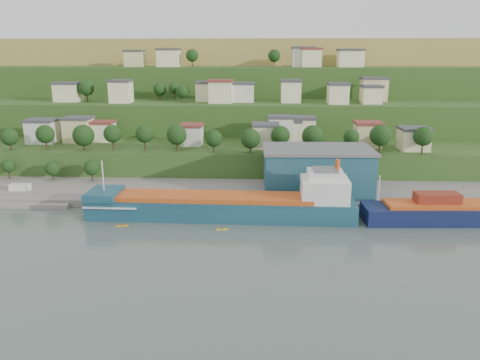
# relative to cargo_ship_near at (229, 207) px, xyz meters

# --- Properties ---
(ground) EXTENTS (500.00, 500.00, 0.00)m
(ground) POSITION_rel_cargo_ship_near_xyz_m (-9.19, -9.00, -2.78)
(ground) COLOR #45544E
(ground) RESTS_ON ground
(quay) EXTENTS (220.00, 26.00, 4.00)m
(quay) POSITION_rel_cargo_ship_near_xyz_m (10.81, 19.00, -2.78)
(quay) COLOR slate
(quay) RESTS_ON ground
(pebble_beach) EXTENTS (40.00, 18.00, 2.40)m
(pebble_beach) POSITION_rel_cargo_ship_near_xyz_m (-64.19, 13.00, -2.78)
(pebble_beach) COLOR slate
(pebble_beach) RESTS_ON ground
(hillside) EXTENTS (360.00, 210.29, 96.00)m
(hillside) POSITION_rel_cargo_ship_near_xyz_m (-9.16, 159.67, -2.70)
(hillside) COLOR #284719
(hillside) RESTS_ON ground
(cargo_ship_near) EXTENTS (68.02, 12.15, 17.43)m
(cargo_ship_near) POSITION_rel_cargo_ship_near_xyz_m (0.00, 0.00, 0.00)
(cargo_ship_near) COLOR #133349
(cargo_ship_near) RESTS_ON ground
(warehouse) EXTENTS (31.48, 19.79, 12.80)m
(warehouse) POSITION_rel_cargo_ship_near_xyz_m (24.01, 18.17, 5.65)
(warehouse) COLOR #1D5058
(warehouse) RESTS_ON quay
(caravan) EXTENTS (5.76, 2.53, 2.66)m
(caravan) POSITION_rel_cargo_ship_near_xyz_m (-62.51, 15.01, -0.25)
(caravan) COLOR white
(caravan) RESTS_ON pebble_beach
(dinghy) EXTENTS (4.11, 1.92, 0.79)m
(dinghy) POSITION_rel_cargo_ship_near_xyz_m (-58.05, 11.25, -1.19)
(dinghy) COLOR silver
(dinghy) RESTS_ON pebble_beach
(kayak_orange) EXTENTS (3.21, 0.97, 0.79)m
(kayak_orange) POSITION_rel_cargo_ship_near_xyz_m (-25.83, -7.63, -2.55)
(kayak_orange) COLOR orange
(kayak_orange) RESTS_ON ground
(kayak_yellow) EXTENTS (3.07, 1.10, 0.76)m
(kayak_yellow) POSITION_rel_cargo_ship_near_xyz_m (-1.20, -8.91, -2.56)
(kayak_yellow) COLOR gold
(kayak_yellow) RESTS_ON ground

